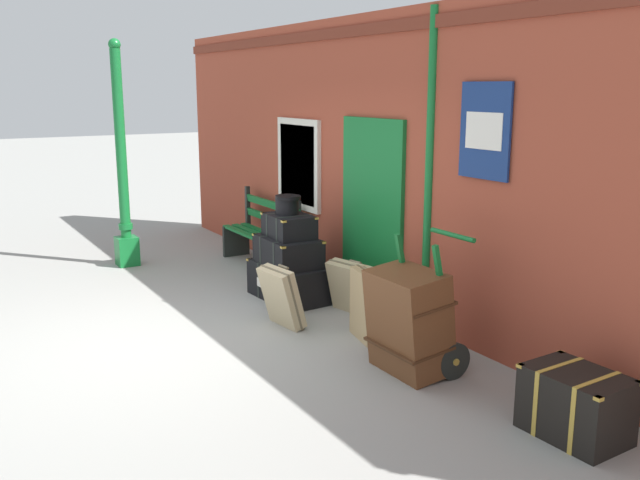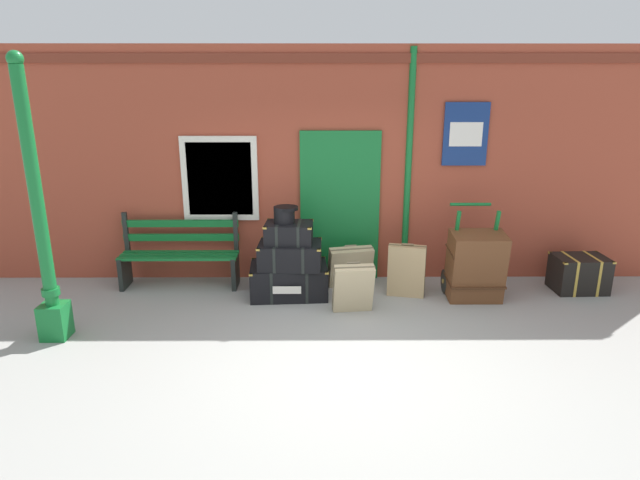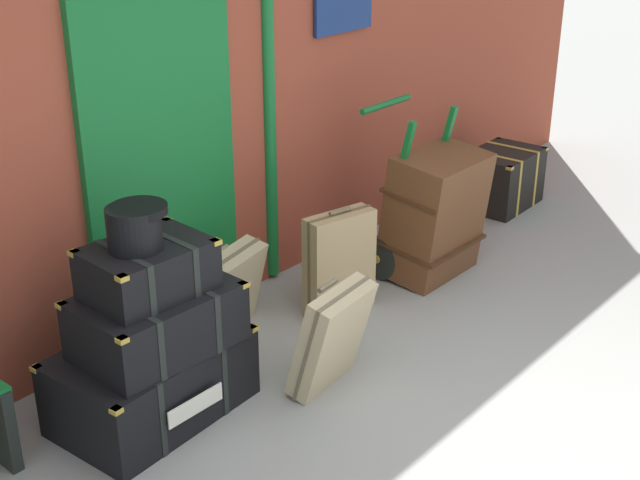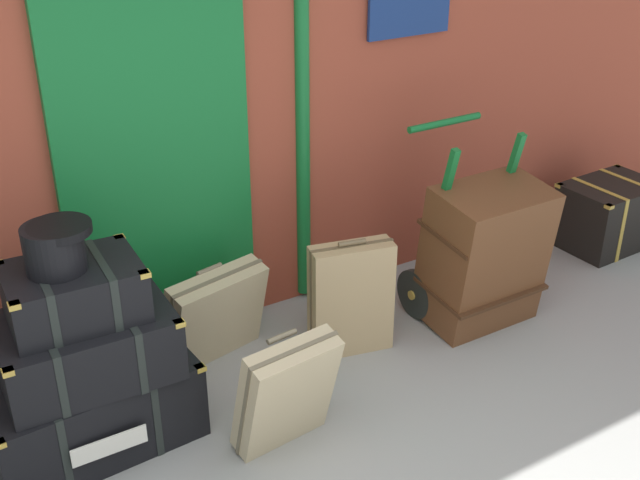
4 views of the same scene
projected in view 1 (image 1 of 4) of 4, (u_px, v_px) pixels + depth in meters
ground_plane at (162, 344)px, 6.70m from camera, size 60.00×60.00×0.00m
brick_facade at (383, 163)px, 7.66m from camera, size 10.40×0.35×3.20m
lamp_post at (123, 182)px, 9.40m from camera, size 0.28×0.28×3.04m
platform_bench at (262, 235)px, 9.50m from camera, size 1.60×0.43×1.01m
steamer_trunk_base at (292, 281)px, 8.09m from camera, size 1.05×0.71×0.43m
steamer_trunk_middle at (288, 251)px, 7.97m from camera, size 0.83×0.57×0.33m
steamer_trunk_top at (289, 226)px, 7.93m from camera, size 0.63×0.48×0.27m
round_hatbox at (287, 203)px, 7.91m from camera, size 0.31×0.28×0.22m
porters_trolley at (424, 339)px, 6.07m from camera, size 0.71×0.63×1.19m
large_brown_trunk at (409, 321)px, 5.94m from camera, size 0.70×0.53×0.92m
suitcase_brown at (366, 305)px, 6.76m from camera, size 0.51×0.27×0.73m
suitcase_oxblood at (353, 288)px, 7.54m from camera, size 0.65×0.41×0.59m
suitcase_charcoal at (281, 297)px, 7.11m from camera, size 0.51×0.36×0.65m
corner_trunk at (576, 404)px, 4.88m from camera, size 0.71×0.51×0.49m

